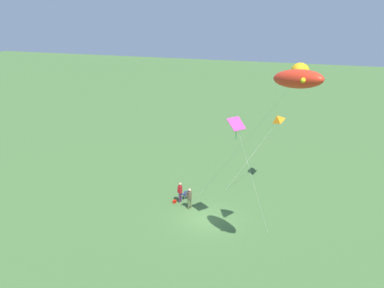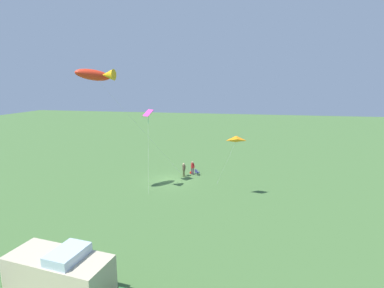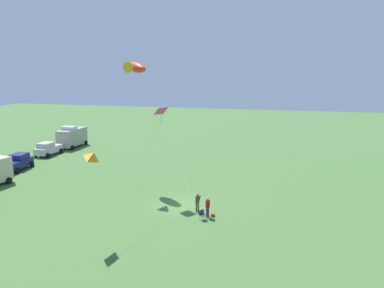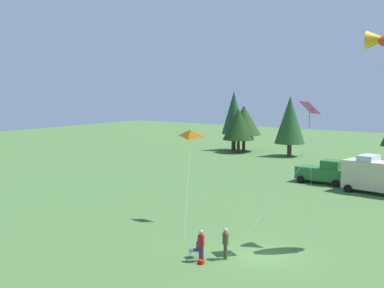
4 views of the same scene
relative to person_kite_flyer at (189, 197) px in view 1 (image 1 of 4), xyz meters
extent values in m
plane|color=#426733|center=(1.34, 1.80, -1.02)|extent=(160.00, 160.00, 0.00)
cylinder|color=#4A5330|center=(0.09, -0.06, -0.60)|extent=(0.14, 0.14, 0.85)
cylinder|color=#4A5330|center=(-0.09, 0.07, -0.60)|extent=(0.14, 0.14, 0.85)
cylinder|color=#4C402F|center=(0.00, 0.00, 0.14)|extent=(0.48, 0.48, 0.62)
sphere|color=tan|center=(0.00, 0.00, 0.60)|extent=(0.24, 0.24, 0.24)
cylinder|color=#4C402F|center=(0.13, -0.16, 0.17)|extent=(0.25, 0.21, 0.55)
cylinder|color=#4C402F|center=(-0.19, 0.07, 0.17)|extent=(0.15, 0.14, 0.55)
cube|color=navy|center=(-1.56, -0.82, -0.60)|extent=(0.68, 0.68, 0.04)
cube|color=navy|center=(-1.42, -0.66, -0.40)|extent=(0.39, 0.34, 0.40)
cylinder|color=#A5A8AD|center=(-1.54, -1.12, -0.81)|extent=(0.03, 0.03, 0.42)
cylinder|color=#A5A8AD|center=(-1.86, -0.85, -0.81)|extent=(0.03, 0.03, 0.42)
cylinder|color=#A5A8AD|center=(-1.26, -0.80, -0.81)|extent=(0.03, 0.03, 0.42)
cylinder|color=#A5A8AD|center=(-1.58, -0.53, -0.81)|extent=(0.03, 0.03, 0.42)
cylinder|color=#472D49|center=(-0.79, -1.10, -0.60)|extent=(0.14, 0.14, 0.85)
cylinder|color=#472D49|center=(-0.99, -1.02, -0.60)|extent=(0.14, 0.14, 0.85)
cylinder|color=maroon|center=(-0.89, -1.06, 0.14)|extent=(0.44, 0.44, 0.62)
sphere|color=tan|center=(-0.89, -1.06, 0.60)|extent=(0.24, 0.24, 0.24)
cylinder|color=maroon|center=(-0.72, -1.19, 0.17)|extent=(0.14, 0.13, 0.55)
cylinder|color=maroon|center=(-1.10, -1.04, 0.17)|extent=(0.22, 0.16, 0.56)
cube|color=red|center=(-0.62, -1.47, -0.91)|extent=(0.34, 0.26, 0.22)
ellipsoid|color=red|center=(6.97, 8.04, 11.19)|extent=(3.18, 3.48, 1.46)
cone|color=#EDAD17|center=(5.42, 8.04, 11.19)|extent=(1.20, 1.07, 1.07)
sphere|color=yellow|center=(7.91, 8.36, 11.31)|extent=(0.26, 0.26, 0.26)
cylinder|color=silver|center=(3.54, 3.95, 5.09)|extent=(6.87, 8.19, 12.22)
cylinder|color=#4C3823|center=(0.11, -0.14, -1.02)|extent=(0.04, 0.04, 0.01)
cube|color=#D43B9A|center=(2.97, 4.12, 7.26)|extent=(1.33, 1.29, 0.71)
cylinder|color=#17AB57|center=(2.97, 4.12, 6.63)|extent=(0.04, 0.04, 1.05)
cylinder|color=silver|center=(2.63, 5.36, 3.12)|extent=(0.68, 2.49, 8.28)
cylinder|color=#4C3823|center=(2.30, 6.59, -1.02)|extent=(0.04, 0.04, 0.01)
pyramid|color=orange|center=(-6.62, 5.89, 5.16)|extent=(1.60, 1.26, 0.81)
cylinder|color=silver|center=(-5.50, 4.04, 1.96)|extent=(2.31, 3.91, 5.95)
cylinder|color=#4C3823|center=(-4.35, 2.09, -1.02)|extent=(0.04, 0.04, 0.01)
camera|label=1|loc=(31.10, 9.20, 15.68)|focal=42.00mm
camera|label=2|loc=(-8.11, 34.81, 10.45)|focal=28.00mm
camera|label=3|loc=(-29.59, -6.65, 11.20)|focal=35.00mm
camera|label=4|loc=(15.11, -24.32, 8.62)|focal=50.00mm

